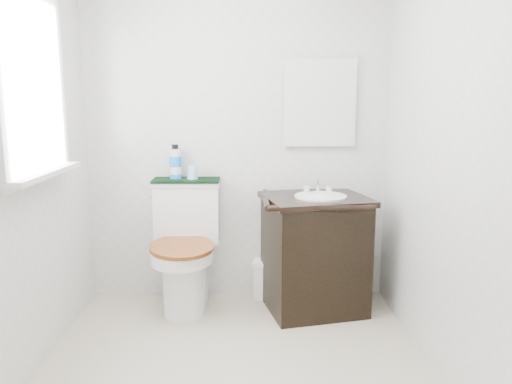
{
  "coord_description": "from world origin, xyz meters",
  "views": [
    {
      "loc": [
        0.1,
        -2.46,
        1.48
      ],
      "look_at": [
        0.13,
        0.75,
        0.88
      ],
      "focal_mm": 35.0,
      "sensor_mm": 36.0,
      "label": 1
    }
  ],
  "objects_px": {
    "vanity": "(315,250)",
    "cup": "(192,172)",
    "toilet": "(186,254)",
    "trash_bin": "(266,279)",
    "mouthwash_bottle": "(176,163)"
  },
  "relations": [
    {
      "from": "vanity",
      "to": "cup",
      "type": "distance_m",
      "value": 1.04
    },
    {
      "from": "toilet",
      "to": "cup",
      "type": "relative_size",
      "value": 9.1
    },
    {
      "from": "vanity",
      "to": "trash_bin",
      "type": "distance_m",
      "value": 0.48
    },
    {
      "from": "toilet",
      "to": "trash_bin",
      "type": "relative_size",
      "value": 3.07
    },
    {
      "from": "trash_bin",
      "to": "cup",
      "type": "xyz_separation_m",
      "value": [
        -0.54,
        -0.01,
        0.81
      ]
    },
    {
      "from": "cup",
      "to": "toilet",
      "type": "bearing_deg",
      "value": -110.11
    },
    {
      "from": "vanity",
      "to": "trash_bin",
      "type": "xyz_separation_m",
      "value": [
        -0.33,
        0.2,
        -0.28
      ]
    },
    {
      "from": "mouthwash_bottle",
      "to": "trash_bin",
      "type": "bearing_deg",
      "value": -1.48
    },
    {
      "from": "vanity",
      "to": "trash_bin",
      "type": "height_order",
      "value": "vanity"
    },
    {
      "from": "trash_bin",
      "to": "cup",
      "type": "bearing_deg",
      "value": -178.78
    },
    {
      "from": "vanity",
      "to": "mouthwash_bottle",
      "type": "height_order",
      "value": "mouthwash_bottle"
    },
    {
      "from": "trash_bin",
      "to": "mouthwash_bottle",
      "type": "relative_size",
      "value": 1.19
    },
    {
      "from": "mouthwash_bottle",
      "to": "cup",
      "type": "height_order",
      "value": "mouthwash_bottle"
    },
    {
      "from": "trash_bin",
      "to": "mouthwash_bottle",
      "type": "distance_m",
      "value": 1.1
    },
    {
      "from": "toilet",
      "to": "mouthwash_bottle",
      "type": "distance_m",
      "value": 0.66
    }
  ]
}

